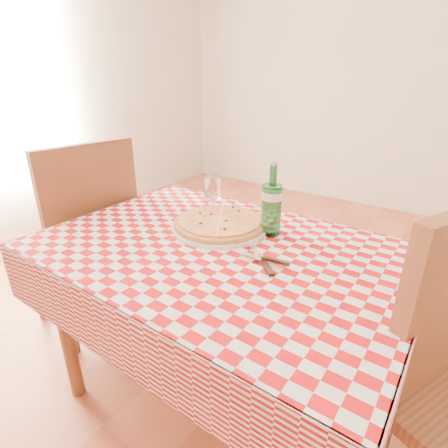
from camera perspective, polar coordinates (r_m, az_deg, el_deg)
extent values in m
plane|color=#9E4B33|center=(1.73, -0.70, -26.73)|extent=(6.00, 6.00, 0.00)
cube|color=white|center=(3.95, 28.21, 21.78)|extent=(5.00, 0.02, 2.80)
cube|color=brown|center=(1.26, -0.86, -4.76)|extent=(1.20, 0.80, 0.04)
cylinder|color=brown|center=(1.64, -24.51, -15.36)|extent=(0.06, 0.06, 0.71)
cylinder|color=brown|center=(1.98, -7.56, -6.33)|extent=(0.06, 0.06, 0.71)
cylinder|color=brown|center=(1.57, 24.35, -17.24)|extent=(0.06, 0.06, 0.71)
cube|color=#96090B|center=(1.25, -0.87, -3.79)|extent=(1.30, 0.90, 0.01)
cylinder|color=brown|center=(1.59, 32.70, -24.31)|extent=(0.04, 0.04, 0.48)
cube|color=brown|center=(2.04, -22.54, -2.37)|extent=(0.52, 0.52, 0.04)
cylinder|color=brown|center=(2.08, -13.92, -8.88)|extent=(0.04, 0.04, 0.48)
cylinder|color=brown|center=(2.39, -19.48, -5.16)|extent=(0.04, 0.04, 0.48)
cylinder|color=brown|center=(1.93, -23.99, -13.11)|extent=(0.04, 0.04, 0.48)
cylinder|color=brown|center=(2.26, -28.40, -8.44)|extent=(0.04, 0.04, 0.48)
cube|color=brown|center=(1.75, -20.79, 3.85)|extent=(0.10, 0.47, 0.52)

